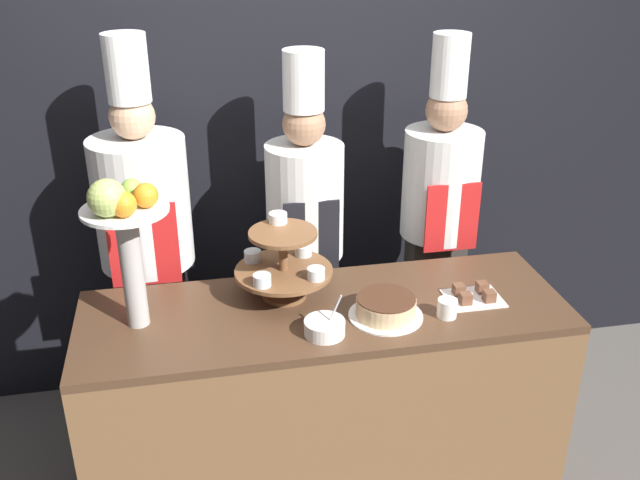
# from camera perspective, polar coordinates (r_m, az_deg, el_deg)

# --- Properties ---
(wall_back) EXTENTS (10.00, 0.06, 2.80)m
(wall_back) POSITION_cam_1_polar(r_m,az_deg,el_deg) (3.53, -2.85, 9.40)
(wall_back) COLOR black
(wall_back) RESTS_ON ground_plane
(buffet_counter) EXTENTS (1.92, 0.65, 0.93)m
(buffet_counter) POSITION_cam_1_polar(r_m,az_deg,el_deg) (3.07, 0.37, -12.91)
(buffet_counter) COLOR brown
(buffet_counter) RESTS_ON ground_plane
(tiered_stand) EXTENTS (0.39, 0.39, 0.33)m
(tiered_stand) POSITION_cam_1_polar(r_m,az_deg,el_deg) (2.82, -2.95, -1.80)
(tiered_stand) COLOR brown
(tiered_stand) RESTS_ON buffet_counter
(fruit_pedestal) EXTENTS (0.31, 0.31, 0.61)m
(fruit_pedestal) POSITION_cam_1_polar(r_m,az_deg,el_deg) (2.60, -15.43, 1.22)
(fruit_pedestal) COLOR #B2ADA8
(fruit_pedestal) RESTS_ON buffet_counter
(cake_round) EXTENTS (0.29, 0.29, 0.08)m
(cake_round) POSITION_cam_1_polar(r_m,az_deg,el_deg) (2.75, 5.30, -5.41)
(cake_round) COLOR white
(cake_round) RESTS_ON buffet_counter
(cup_white) EXTENTS (0.08, 0.08, 0.07)m
(cup_white) POSITION_cam_1_polar(r_m,az_deg,el_deg) (2.78, 10.14, -5.39)
(cup_white) COLOR white
(cup_white) RESTS_ON buffet_counter
(cake_square_tray) EXTENTS (0.22, 0.18, 0.05)m
(cake_square_tray) POSITION_cam_1_polar(r_m,az_deg,el_deg) (2.93, 12.19, -4.33)
(cake_square_tray) COLOR white
(cake_square_tray) RESTS_ON buffet_counter
(serving_bowl_near) EXTENTS (0.15, 0.15, 0.16)m
(serving_bowl_near) POSITION_cam_1_polar(r_m,az_deg,el_deg) (2.64, 0.37, -7.01)
(serving_bowl_near) COLOR white
(serving_bowl_near) RESTS_ON buffet_counter
(chef_left) EXTENTS (0.41, 0.41, 1.91)m
(chef_left) POSITION_cam_1_polar(r_m,az_deg,el_deg) (3.27, -13.74, 0.17)
(chef_left) COLOR #28282D
(chef_left) RESTS_ON ground_plane
(chef_center_left) EXTENTS (0.36, 0.36, 1.82)m
(chef_center_left) POSITION_cam_1_polar(r_m,az_deg,el_deg) (3.31, -1.20, 0.81)
(chef_center_left) COLOR black
(chef_center_left) RESTS_ON ground_plane
(chef_center_right) EXTENTS (0.36, 0.36, 1.87)m
(chef_center_right) POSITION_cam_1_polar(r_m,az_deg,el_deg) (3.47, 9.45, 1.87)
(chef_center_right) COLOR #38332D
(chef_center_right) RESTS_ON ground_plane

